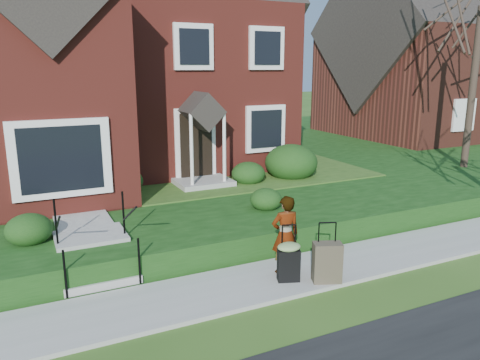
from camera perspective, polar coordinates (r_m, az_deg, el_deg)
ground at (r=9.05m, az=1.07°, el=-12.86°), size 120.00×120.00×0.00m
sidewalk at (r=9.04m, az=1.07°, el=-12.63°), size 60.00×1.60×0.08m
terrace at (r=20.03m, az=-2.76°, el=2.86°), size 44.00×20.00×0.60m
walkway at (r=12.75m, az=-19.54°, el=-2.68°), size 1.20×6.00×0.06m
main_house at (r=17.23m, az=-14.77°, el=17.28°), size 10.40×10.20×9.40m
neighbour_house at (r=26.84m, az=22.25°, el=15.24°), size 9.40×8.00×9.20m
front_steps at (r=9.82m, az=-17.30°, el=-8.30°), size 1.40×2.02×1.50m
foundation_shrubs at (r=13.37m, az=-4.22°, el=0.78°), size 9.77×4.06×1.17m
woman at (r=9.18m, az=5.54°, el=-6.67°), size 0.61×0.44×1.57m
suitcase_black at (r=8.98m, az=5.96°, el=-9.61°), size 0.56×0.51×1.10m
suitcase_olive at (r=9.06m, az=10.57°, el=-9.83°), size 0.61×0.48×1.15m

